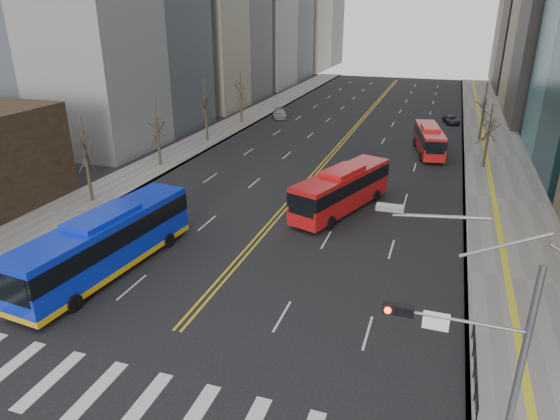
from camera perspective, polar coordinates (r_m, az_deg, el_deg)
name	(u,v)px	position (r m, az deg, el deg)	size (l,w,h in m)	color
ground	(118,399)	(23.63, -18.04, -19.81)	(220.00, 220.00, 0.00)	black
sidewalk_right	(496,156)	(60.75, 23.41, 5.72)	(7.00, 130.00, 0.15)	gray
sidewalk_left	(218,133)	(66.77, -7.15, 8.73)	(5.00, 130.00, 0.15)	gray
crosswalk	(118,398)	(23.63, -18.05, -19.80)	(26.70, 4.00, 0.01)	silver
centerline	(356,126)	(71.20, 8.69, 9.43)	(0.55, 100.00, 0.01)	gold
signal_mast	(479,340)	(18.85, 21.79, -13.65)	(5.37, 0.37, 9.39)	gray
pedestrian_railing	(475,365)	(24.47, 21.41, -16.17)	(0.06, 6.06, 1.02)	black
street_trees	(254,116)	(52.73, -2.99, 10.62)	(35.20, 47.20, 7.60)	#33291F
blue_bus	(106,242)	(32.51, -19.28, -3.43)	(4.13, 13.66, 3.88)	#0D27CC
red_bus_near	(342,187)	(40.33, 7.08, 2.57)	(6.18, 11.51, 3.57)	#B51314
red_bus_far	(429,138)	(58.97, 16.69, 7.87)	(4.03, 10.09, 3.16)	#B51314
car_white	(17,277)	(33.57, -27.87, -6.75)	(1.31, 3.75, 1.24)	silver
car_dark_mid	(434,141)	(62.57, 17.17, 7.60)	(1.65, 4.11, 1.40)	black
car_silver	(280,113)	(76.04, -0.05, 10.98)	(1.82, 4.48, 1.30)	gray
car_dark_far	(451,120)	(76.09, 18.99, 9.72)	(1.79, 3.87, 1.08)	black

